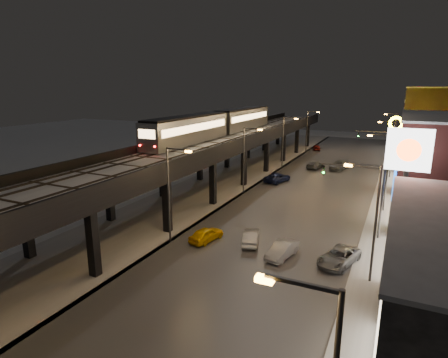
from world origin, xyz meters
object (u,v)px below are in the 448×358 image
at_px(subway_train, 219,123).
at_px(car_near_white, 251,238).
at_px(car_mid_dark, 315,165).
at_px(car_onc_dark, 339,257).
at_px(car_mid_silver, 277,178).
at_px(sign_citgo, 406,174).
at_px(car_onc_silver, 282,251).
at_px(car_taxi, 206,235).
at_px(car_onc_white, 339,165).
at_px(car_far_white, 317,148).

bearing_deg(subway_train, car_near_white, -58.00).
bearing_deg(car_near_white, car_mid_dark, -104.38).
bearing_deg(car_onc_dark, car_mid_silver, 134.97).
bearing_deg(sign_citgo, car_mid_dark, 108.48).
relative_size(car_near_white, car_onc_silver, 0.98).
xyz_separation_m(car_mid_dark, car_onc_dark, (9.67, -36.02, -0.04)).
height_order(car_taxi, car_near_white, car_taxi).
distance_m(car_taxi, sign_citgo, 18.84).
distance_m(subway_train, car_onc_white, 22.57).
bearing_deg(car_onc_white, sign_citgo, -66.42).
xyz_separation_m(car_far_white, sign_citgo, (17.56, -60.67, 8.59)).
relative_size(car_far_white, car_onc_dark, 0.77).
height_order(car_mid_silver, car_far_white, car_mid_silver).
height_order(car_mid_silver, car_onc_white, car_onc_white).
xyz_separation_m(car_far_white, car_onc_silver, (8.92, -56.27, 0.04)).
height_order(car_near_white, sign_citgo, sign_citgo).
bearing_deg(car_mid_dark, sign_citgo, 117.13).
distance_m(car_far_white, car_onc_dark, 57.18).
bearing_deg(car_far_white, car_taxi, 75.08).
relative_size(car_mid_silver, car_mid_dark, 1.04).
distance_m(car_mid_silver, sign_citgo, 34.54).
height_order(subway_train, car_mid_dark, subway_train).
bearing_deg(car_onc_silver, car_onc_dark, 19.85).
bearing_deg(car_mid_silver, car_onc_white, -103.45).
bearing_deg(car_far_white, car_near_white, 79.31).
bearing_deg(subway_train, car_far_white, 73.04).
xyz_separation_m(car_taxi, car_near_white, (4.03, 1.23, -0.02)).
bearing_deg(car_onc_silver, car_near_white, 167.68).
bearing_deg(sign_citgo, car_onc_silver, 153.05).
distance_m(car_taxi, car_onc_white, 37.96).
bearing_deg(car_near_white, car_onc_white, -110.76).
height_order(car_onc_silver, car_onc_dark, car_onc_silver).
relative_size(subway_train, car_mid_silver, 7.74).
distance_m(car_mid_silver, car_far_white, 31.75).
distance_m(car_mid_dark, car_onc_dark, 37.30).
bearing_deg(car_near_white, sign_citgo, 137.01).
xyz_separation_m(car_mid_silver, sign_citgo, (16.84, -28.93, 8.52)).
bearing_deg(sign_citgo, car_onc_dark, 128.59).
distance_m(car_mid_silver, car_onc_white, 14.93).
xyz_separation_m(car_mid_silver, car_onc_white, (7.08, 13.15, 0.07)).
xyz_separation_m(car_mid_dark, car_onc_white, (3.99, 0.95, 0.07)).
distance_m(subway_train, car_onc_silver, 32.25).
height_order(car_mid_dark, car_onc_silver, car_mid_dark).
distance_m(car_mid_dark, car_onc_white, 4.10).
distance_m(car_onc_dark, sign_citgo, 10.76).
xyz_separation_m(car_near_white, car_mid_dark, (-1.64, 35.24, 0.05)).
bearing_deg(car_near_white, car_mid_silver, -95.44).
xyz_separation_m(subway_train, car_taxi, (10.87, -25.07, -7.82)).
xyz_separation_m(car_mid_dark, sign_citgo, (13.74, -41.13, 8.51)).
relative_size(car_far_white, car_onc_white, 0.69).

